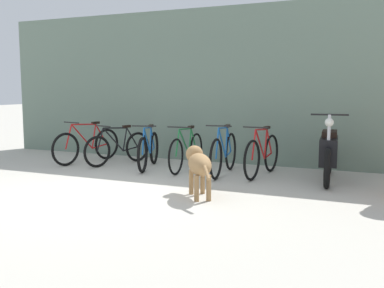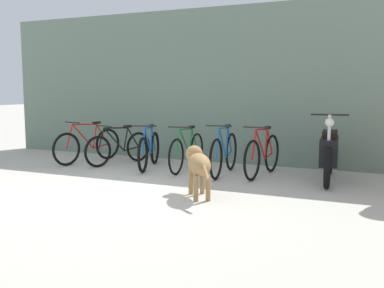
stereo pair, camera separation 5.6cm
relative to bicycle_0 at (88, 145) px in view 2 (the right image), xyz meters
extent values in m
plane|color=#B7B2A5|center=(1.90, -2.26, -0.36)|extent=(60.00, 60.00, 0.00)
cube|color=slate|center=(1.90, 1.23, 1.25)|extent=(9.51, 0.20, 3.21)
torus|color=black|center=(-0.13, -0.53, -0.02)|extent=(0.21, 0.67, 0.67)
torus|color=black|center=(0.13, 0.53, -0.02)|extent=(0.21, 0.67, 0.67)
cylinder|color=red|center=(-0.03, -0.12, 0.20)|extent=(0.15, 0.53, 0.56)
cylinder|color=red|center=(0.04, 0.18, 0.18)|extent=(0.06, 0.14, 0.51)
cylinder|color=red|center=(-0.02, -0.07, 0.45)|extent=(0.17, 0.62, 0.06)
cylinder|color=red|center=(0.08, 0.33, -0.05)|extent=(0.12, 0.41, 0.08)
cylinder|color=red|center=(0.09, 0.38, 0.21)|extent=(0.10, 0.32, 0.47)
cylinder|color=red|center=(-0.11, -0.45, 0.22)|extent=(0.07, 0.19, 0.50)
cube|color=black|center=(0.06, 0.24, 0.46)|extent=(0.11, 0.19, 0.05)
cylinder|color=black|center=(-0.09, -0.38, 0.51)|extent=(0.45, 0.13, 0.02)
torus|color=black|center=(0.56, -0.42, -0.04)|extent=(0.26, 0.61, 0.63)
torus|color=black|center=(0.90, 0.55, -0.04)|extent=(0.26, 0.61, 0.63)
cylinder|color=black|center=(0.69, -0.05, 0.16)|extent=(0.20, 0.49, 0.52)
cylinder|color=black|center=(0.79, 0.23, 0.14)|extent=(0.07, 0.13, 0.48)
cylinder|color=black|center=(0.71, 0.00, 0.40)|extent=(0.22, 0.57, 0.06)
cylinder|color=black|center=(0.83, 0.36, -0.07)|extent=(0.16, 0.38, 0.07)
cylinder|color=black|center=(0.85, 0.41, 0.17)|extent=(0.13, 0.30, 0.44)
cylinder|color=black|center=(0.58, -0.35, 0.18)|extent=(0.09, 0.18, 0.46)
cube|color=black|center=(0.80, 0.28, 0.41)|extent=(0.13, 0.19, 0.05)
cylinder|color=black|center=(0.61, -0.28, 0.45)|extent=(0.44, 0.18, 0.02)
torus|color=black|center=(1.65, -0.55, -0.03)|extent=(0.24, 0.65, 0.66)
torus|color=black|center=(1.38, 0.40, -0.03)|extent=(0.24, 0.65, 0.66)
cylinder|color=#1959A5|center=(1.55, -0.18, 0.19)|extent=(0.16, 0.48, 0.55)
cylinder|color=#1959A5|center=(1.47, 0.09, 0.17)|extent=(0.06, 0.13, 0.50)
cylinder|color=#1959A5|center=(1.53, -0.13, 0.44)|extent=(0.18, 0.55, 0.06)
cylinder|color=#1959A5|center=(1.43, 0.22, -0.05)|extent=(0.13, 0.37, 0.08)
cylinder|color=#1959A5|center=(1.42, 0.27, 0.20)|extent=(0.11, 0.29, 0.46)
cylinder|color=#1959A5|center=(1.63, -0.48, 0.22)|extent=(0.08, 0.18, 0.49)
cube|color=black|center=(1.45, 0.14, 0.45)|extent=(0.12, 0.19, 0.05)
cylinder|color=black|center=(1.61, -0.41, 0.50)|extent=(0.45, 0.15, 0.02)
torus|color=black|center=(2.31, -0.49, -0.03)|extent=(0.07, 0.66, 0.66)
torus|color=black|center=(2.26, 0.54, -0.03)|extent=(0.07, 0.66, 0.66)
cylinder|color=#1E7238|center=(2.29, -0.09, 0.19)|extent=(0.05, 0.51, 0.55)
cylinder|color=#1E7238|center=(2.28, 0.21, 0.17)|extent=(0.03, 0.13, 0.50)
cylinder|color=#1E7238|center=(2.29, -0.04, 0.44)|extent=(0.05, 0.60, 0.06)
cylinder|color=#1E7238|center=(2.27, 0.35, -0.05)|extent=(0.05, 0.39, 0.08)
cylinder|color=#1E7238|center=(2.27, 0.40, 0.20)|extent=(0.04, 0.31, 0.46)
cylinder|color=#1E7238|center=(2.31, -0.41, 0.21)|extent=(0.04, 0.18, 0.49)
cube|color=black|center=(2.28, 0.26, 0.45)|extent=(0.08, 0.18, 0.05)
cylinder|color=black|center=(2.30, -0.34, 0.49)|extent=(0.46, 0.04, 0.02)
torus|color=black|center=(3.12, -0.59, 0.00)|extent=(0.10, 0.71, 0.71)
torus|color=black|center=(3.04, 0.40, 0.00)|extent=(0.10, 0.71, 0.71)
cylinder|color=#1959A5|center=(3.09, -0.21, 0.23)|extent=(0.06, 0.50, 0.59)
cylinder|color=#1959A5|center=(3.07, 0.08, 0.21)|extent=(0.04, 0.13, 0.54)
cylinder|color=#1959A5|center=(3.08, -0.16, 0.49)|extent=(0.07, 0.58, 0.06)
cylinder|color=#1959A5|center=(3.06, 0.22, -0.03)|extent=(0.06, 0.38, 0.08)
cylinder|color=#1959A5|center=(3.05, 0.27, 0.24)|extent=(0.05, 0.30, 0.49)
cylinder|color=#1959A5|center=(3.11, -0.52, 0.25)|extent=(0.04, 0.18, 0.52)
cube|color=black|center=(3.06, 0.13, 0.51)|extent=(0.08, 0.18, 0.05)
cylinder|color=black|center=(3.11, -0.44, 0.55)|extent=(0.46, 0.06, 0.02)
torus|color=black|center=(3.71, -0.44, -0.01)|extent=(0.11, 0.70, 0.70)
torus|color=black|center=(3.80, 0.52, -0.01)|extent=(0.11, 0.70, 0.70)
cylinder|color=red|center=(3.74, -0.06, 0.22)|extent=(0.08, 0.48, 0.58)
cylinder|color=red|center=(3.77, 0.21, 0.20)|extent=(0.04, 0.13, 0.53)
cylinder|color=red|center=(3.75, -0.02, 0.48)|extent=(0.08, 0.56, 0.06)
cylinder|color=red|center=(3.78, 0.34, -0.04)|extent=(0.06, 0.37, 0.08)
cylinder|color=red|center=(3.79, 0.39, 0.23)|extent=(0.06, 0.29, 0.48)
cylinder|color=red|center=(3.71, -0.36, 0.24)|extent=(0.04, 0.17, 0.51)
cube|color=black|center=(3.77, 0.26, 0.49)|extent=(0.09, 0.19, 0.05)
cylinder|color=black|center=(3.72, -0.29, 0.54)|extent=(0.46, 0.07, 0.02)
torus|color=black|center=(4.95, -0.56, -0.04)|extent=(0.15, 0.64, 0.64)
torus|color=black|center=(4.83, 0.67, -0.04)|extent=(0.15, 0.64, 0.64)
cube|color=black|center=(4.89, 0.05, 0.16)|extent=(0.37, 0.94, 0.44)
cube|color=black|center=(4.87, 0.22, 0.43)|extent=(0.29, 0.60, 0.10)
cylinder|color=silver|center=(4.92, -0.33, 0.47)|extent=(0.06, 0.15, 0.63)
cylinder|color=silver|center=(4.94, -0.47, 0.06)|extent=(0.06, 0.22, 0.23)
cylinder|color=black|center=(4.92, -0.28, 0.78)|extent=(0.58, 0.08, 0.03)
sphere|color=silver|center=(4.92, -0.31, 0.66)|extent=(0.15, 0.15, 0.14)
ellipsoid|color=#997247|center=(3.36, -1.88, 0.12)|extent=(0.65, 0.77, 0.31)
cylinder|color=#997247|center=(3.17, -1.74, -0.18)|extent=(0.09, 0.09, 0.36)
cylinder|color=#997247|center=(3.31, -1.65, -0.18)|extent=(0.09, 0.09, 0.36)
cylinder|color=#997247|center=(3.41, -2.11, -0.18)|extent=(0.09, 0.09, 0.36)
cylinder|color=#997247|center=(3.55, -2.02, -0.18)|extent=(0.09, 0.09, 0.36)
sphere|color=#997247|center=(3.12, -1.52, 0.21)|extent=(0.37, 0.37, 0.26)
ellipsoid|color=#997247|center=(3.06, -1.43, 0.19)|extent=(0.17, 0.18, 0.10)
cylinder|color=#997247|center=(3.62, -2.28, 0.09)|extent=(0.21, 0.28, 0.17)
camera|label=1|loc=(5.79, -7.67, 1.19)|focal=42.00mm
camera|label=2|loc=(5.84, -7.65, 1.19)|focal=42.00mm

